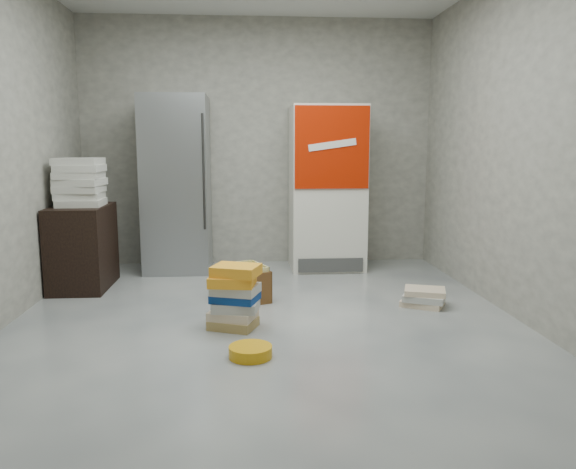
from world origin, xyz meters
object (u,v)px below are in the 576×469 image
(wood_shelf, at_px, (83,247))
(cardboard_box, at_px, (242,286))
(coke_cooler, at_px, (327,188))
(steel_fridge, at_px, (177,184))
(phonebook_stack_main, at_px, (234,297))

(wood_shelf, xyz_separation_m, cardboard_box, (1.54, -0.60, -0.27))
(wood_shelf, bearing_deg, coke_cooler, 16.28)
(steel_fridge, relative_size, coke_cooler, 1.06)
(phonebook_stack_main, bearing_deg, steel_fridge, 125.14)
(cardboard_box, bearing_deg, steel_fridge, 94.45)
(steel_fridge, xyz_separation_m, coke_cooler, (1.65, -0.01, -0.05))
(steel_fridge, distance_m, phonebook_stack_main, 2.29)
(wood_shelf, height_order, phonebook_stack_main, wood_shelf)
(cardboard_box, bearing_deg, phonebook_stack_main, -117.68)
(steel_fridge, bearing_deg, cardboard_box, -61.96)
(wood_shelf, relative_size, phonebook_stack_main, 1.63)
(steel_fridge, height_order, coke_cooler, steel_fridge)
(steel_fridge, bearing_deg, coke_cooler, -0.18)
(wood_shelf, bearing_deg, cardboard_box, -21.35)
(steel_fridge, distance_m, wood_shelf, 1.23)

